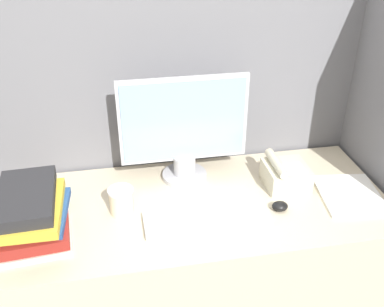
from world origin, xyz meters
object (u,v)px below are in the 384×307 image
(monitor, at_px, (184,133))
(book_stack, at_px, (31,217))
(keyboard, at_px, (207,219))
(coffee_cup, at_px, (121,201))
(mouse, at_px, (280,206))
(desk_telephone, at_px, (285,174))

(monitor, xyz_separation_m, book_stack, (-0.57, -0.30, -0.11))
(keyboard, distance_m, coffee_cup, 0.32)
(coffee_cup, bearing_deg, monitor, 35.68)
(keyboard, bearing_deg, monitor, 95.90)
(monitor, xyz_separation_m, keyboard, (0.03, -0.30, -0.20))
(mouse, bearing_deg, monitor, 137.34)
(monitor, bearing_deg, keyboard, -84.10)
(mouse, relative_size, desk_telephone, 0.34)
(keyboard, distance_m, mouse, 0.28)
(monitor, relative_size, mouse, 8.40)
(keyboard, height_order, coffee_cup, coffee_cup)
(monitor, distance_m, book_stack, 0.65)
(monitor, height_order, mouse, monitor)
(monitor, distance_m, keyboard, 0.36)
(book_stack, distance_m, desk_telephone, 0.97)
(mouse, height_order, book_stack, book_stack)
(mouse, xyz_separation_m, book_stack, (-0.88, -0.01, 0.08))
(coffee_cup, xyz_separation_m, desk_telephone, (0.66, 0.06, -0.00))
(monitor, distance_m, coffee_cup, 0.37)
(desk_telephone, bearing_deg, monitor, 161.15)
(mouse, height_order, coffee_cup, coffee_cup)
(keyboard, height_order, mouse, mouse)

